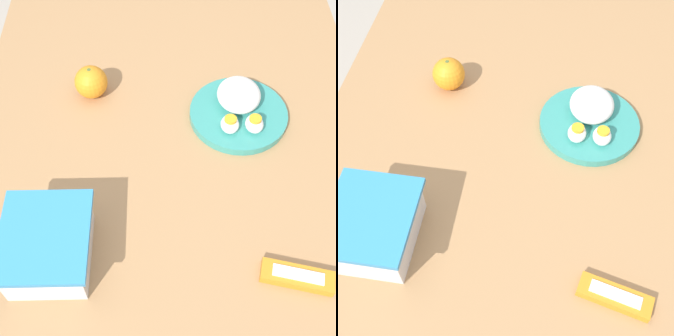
# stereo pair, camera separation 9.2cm
# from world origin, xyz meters

# --- Properties ---
(ground_plane) EXTENTS (10.00, 10.00, 0.00)m
(ground_plane) POSITION_xyz_m (0.00, 0.00, 0.00)
(ground_plane) COLOR #B2A899
(table) EXTENTS (1.17, 0.87, 0.72)m
(table) POSITION_xyz_m (0.00, 0.00, 0.63)
(table) COLOR #AD7F51
(table) RESTS_ON ground_plane
(food_container) EXTENTS (0.17, 0.15, 0.09)m
(food_container) POSITION_xyz_m (-0.24, 0.22, 0.75)
(food_container) COLOR white
(food_container) RESTS_ON table
(orange_fruit) EXTENTS (0.07, 0.07, 0.07)m
(orange_fruit) POSITION_xyz_m (0.16, 0.18, 0.75)
(orange_fruit) COLOR orange
(orange_fruit) RESTS_ON table
(rice_plate) EXTENTS (0.21, 0.21, 0.07)m
(rice_plate) POSITION_xyz_m (0.09, -0.14, 0.74)
(rice_plate) COLOR teal
(rice_plate) RESTS_ON table
(candy_bar) EXTENTS (0.07, 0.13, 0.02)m
(candy_bar) POSITION_xyz_m (-0.29, -0.20, 0.73)
(candy_bar) COLOR orange
(candy_bar) RESTS_ON table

